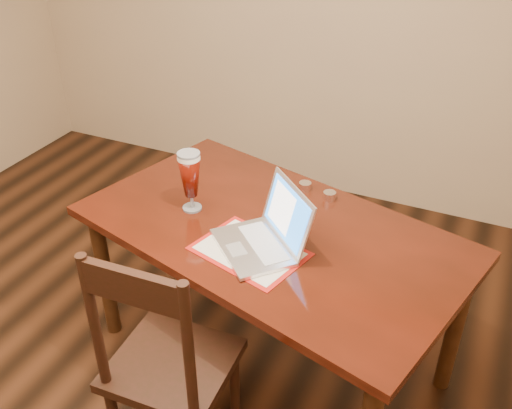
% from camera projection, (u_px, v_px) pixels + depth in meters
% --- Properties ---
extents(room_shell, '(4.51, 5.01, 2.71)m').
position_uv_depth(room_shell, '(7.00, 41.00, 1.56)').
color(room_shell, '#CCAF88').
rests_on(room_shell, ground).
extents(dining_table, '(1.87, 1.36, 1.08)m').
position_uv_depth(dining_table, '(269.00, 244.00, 2.55)').
color(dining_table, '#451309').
rests_on(dining_table, ground).
extents(dining_chair, '(0.48, 0.46, 1.09)m').
position_uv_depth(dining_chair, '(167.00, 365.00, 2.21)').
color(dining_chair, black).
rests_on(dining_chair, ground).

